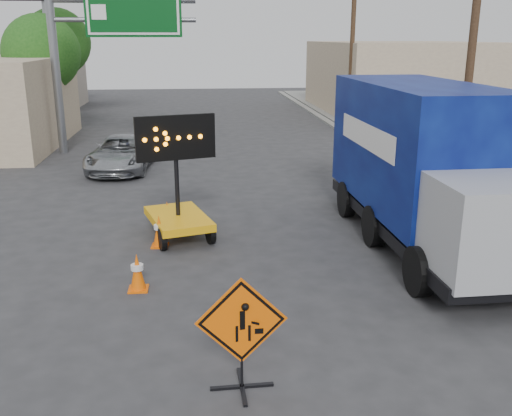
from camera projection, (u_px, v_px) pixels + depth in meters
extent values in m
plane|color=#2D2D30|center=(246.00, 370.00, 8.76)|extent=(100.00, 100.00, 0.00)
cube|color=gray|center=(386.00, 158.00, 23.75)|extent=(0.40, 60.00, 0.12)
cube|color=gray|center=(439.00, 157.00, 23.98)|extent=(4.00, 60.00, 0.15)
cube|color=#C7B38F|center=(400.00, 78.00, 37.98)|extent=(10.00, 14.00, 4.60)
cylinder|color=slate|center=(56.00, 74.00, 24.26)|extent=(0.36, 0.36, 6.80)
cylinder|color=slate|center=(123.00, 0.00, 23.70)|extent=(6.00, 0.28, 0.28)
cylinder|color=slate|center=(124.00, 20.00, 23.93)|extent=(6.00, 0.20, 0.20)
cube|color=#054013|center=(133.00, 12.00, 23.77)|extent=(4.00, 0.10, 2.00)
cube|color=silver|center=(133.00, 12.00, 23.70)|extent=(3.80, 0.01, 1.80)
cylinder|color=slate|center=(50.00, 45.00, 31.35)|extent=(0.44, 0.44, 9.00)
cylinder|color=#48301E|center=(472.00, 51.00, 17.80)|extent=(0.26, 0.26, 9.00)
cylinder|color=#48301E|center=(352.00, 45.00, 31.13)|extent=(0.26, 0.26, 9.00)
cylinder|color=#48301E|center=(47.00, 106.00, 28.43)|extent=(0.28, 0.28, 3.25)
sphere|color=#1C4C15|center=(42.00, 53.00, 27.69)|extent=(3.71, 3.71, 3.71)
cylinder|color=#48301E|center=(61.00, 89.00, 35.89)|extent=(0.28, 0.28, 3.58)
sphere|color=#1C4C15|center=(57.00, 42.00, 35.08)|extent=(4.10, 4.10, 4.10)
cube|color=black|center=(242.00, 386.00, 8.32)|extent=(0.93, 0.09, 0.04)
cube|color=black|center=(242.00, 386.00, 8.32)|extent=(0.09, 0.93, 0.04)
cylinder|color=black|center=(242.00, 366.00, 8.22)|extent=(0.04, 0.04, 0.72)
cube|color=#FF6005|center=(241.00, 321.00, 8.02)|extent=(1.32, 0.06, 1.32)
cube|color=black|center=(241.00, 321.00, 8.02)|extent=(1.23, 0.04, 1.23)
cube|color=#F7AC0D|center=(178.00, 219.00, 14.46)|extent=(1.87, 2.47, 0.20)
cylinder|color=black|center=(176.00, 170.00, 14.10)|extent=(0.11, 0.11, 2.41)
cube|color=black|center=(175.00, 137.00, 13.86)|extent=(1.93, 0.65, 1.10)
imported|color=#A3A6AA|center=(122.00, 153.00, 21.84)|extent=(2.56, 4.81, 1.29)
cube|color=black|center=(423.00, 223.00, 13.78)|extent=(2.53, 8.06, 0.30)
cube|color=#060B4D|center=(416.00, 145.00, 14.04)|extent=(2.60, 6.26, 3.01)
cube|color=#9EA0A5|center=(494.00, 228.00, 10.45)|extent=(2.33, 1.84, 1.81)
cube|color=#FF6005|center=(138.00, 289.00, 11.55)|extent=(0.40, 0.40, 0.03)
cone|color=#FF6005|center=(137.00, 271.00, 11.44)|extent=(0.31, 0.31, 0.75)
cylinder|color=silver|center=(137.00, 267.00, 11.41)|extent=(0.25, 0.25, 0.11)
cube|color=#FF6005|center=(160.00, 246.00, 13.95)|extent=(0.43, 0.43, 0.03)
cone|color=#FF6005|center=(159.00, 230.00, 13.83)|extent=(0.31, 0.31, 0.76)
cylinder|color=silver|center=(159.00, 227.00, 13.81)|extent=(0.26, 0.26, 0.11)
cube|color=#FF6005|center=(168.00, 225.00, 15.46)|extent=(0.35, 0.35, 0.03)
cone|color=#FF6005|center=(167.00, 213.00, 15.37)|extent=(0.27, 0.27, 0.65)
cylinder|color=silver|center=(167.00, 211.00, 15.34)|extent=(0.22, 0.22, 0.10)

